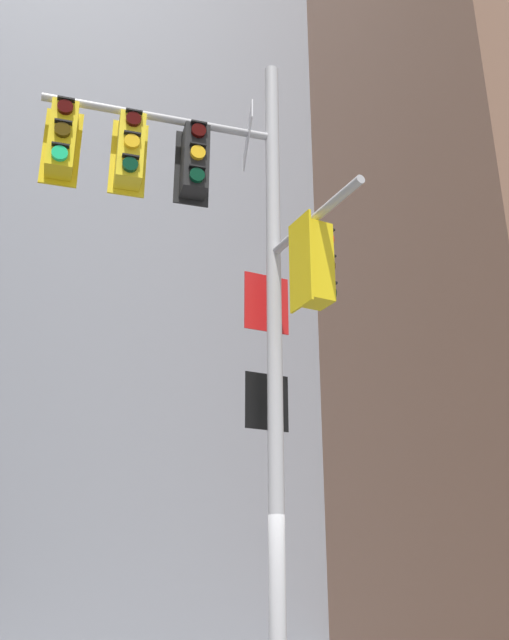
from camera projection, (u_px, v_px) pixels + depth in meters
The scene contains 2 objects.
building_mid_block at pixel (102, 309), 34.10m from camera, with size 17.89×17.89×29.10m, color #9399A3.
signal_pole_assembly at pixel (213, 247), 8.76m from camera, with size 3.58×2.69×8.90m.
Camera 1 is at (-2.70, -7.76, 1.73)m, focal length 38.73 mm.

